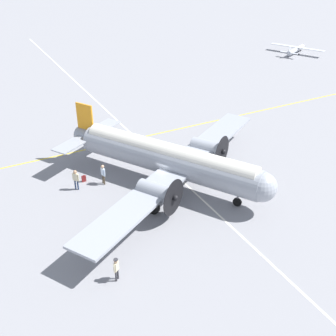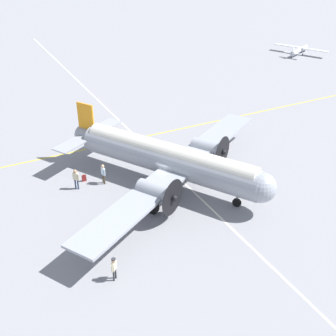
# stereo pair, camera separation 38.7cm
# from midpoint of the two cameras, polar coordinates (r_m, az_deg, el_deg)

# --- Properties ---
(ground_plane) EXTENTS (300.00, 300.00, 0.00)m
(ground_plane) POSITION_cam_midpoint_polar(r_m,az_deg,el_deg) (35.46, -0.31, -2.18)
(ground_plane) COLOR gray
(apron_line_eastwest) EXTENTS (120.00, 0.16, 0.01)m
(apron_line_eastwest) POSITION_cam_midpoint_polar(r_m,az_deg,el_deg) (42.95, -6.14, 3.67)
(apron_line_eastwest) COLOR gold
(apron_line_eastwest) RESTS_ON ground_plane
(apron_line_northsouth) EXTENTS (0.16, 120.00, 0.01)m
(apron_line_northsouth) POSITION_cam_midpoint_polar(r_m,az_deg,el_deg) (35.99, 1.53, -1.66)
(apron_line_northsouth) COLOR silver
(apron_line_northsouth) RESTS_ON ground_plane
(airliner_main) EXTENTS (22.24, 18.28, 5.46)m
(airliner_main) POSITION_cam_midpoint_polar(r_m,az_deg,el_deg) (34.07, 0.22, 1.10)
(airliner_main) COLOR #9399A3
(airliner_main) RESTS_ON ground_plane
(crew_foreground) EXTENTS (0.45, 0.38, 1.64)m
(crew_foreground) POSITION_cam_midpoint_polar(r_m,az_deg,el_deg) (26.17, -7.45, -13.15)
(crew_foreground) COLOR #2D2D33
(crew_foreground) RESTS_ON ground_plane
(passenger_boarding) EXTENTS (0.43, 0.50, 1.80)m
(passenger_boarding) POSITION_cam_midpoint_polar(r_m,az_deg,el_deg) (35.04, -12.70, -1.30)
(passenger_boarding) COLOR navy
(passenger_boarding) RESTS_ON ground_plane
(ramp_agent) EXTENTS (0.29, 0.61, 1.80)m
(ramp_agent) POSITION_cam_midpoint_polar(r_m,az_deg,el_deg) (35.38, -9.11, -0.60)
(ramp_agent) COLOR #473D2D
(ramp_agent) RESTS_ON ground_plane
(suitcase_near_door) EXTENTS (0.37, 0.12, 0.61)m
(suitcase_near_door) POSITION_cam_midpoint_polar(r_m,az_deg,el_deg) (36.39, -11.63, -1.42)
(suitcase_near_door) COLOR maroon
(suitcase_near_door) RESTS_ON ground_plane
(light_aircraft_distant) EXTENTS (6.94, 8.89, 1.84)m
(light_aircraft_distant) POSITION_cam_midpoint_polar(r_m,az_deg,el_deg) (77.95, 16.88, 15.16)
(light_aircraft_distant) COLOR #B7BCC6
(light_aircraft_distant) RESTS_ON ground_plane
(traffic_cone) EXTENTS (0.47, 0.47, 0.62)m
(traffic_cone) POSITION_cam_midpoint_polar(r_m,az_deg,el_deg) (32.46, -7.23, -5.18)
(traffic_cone) COLOR orange
(traffic_cone) RESTS_ON ground_plane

